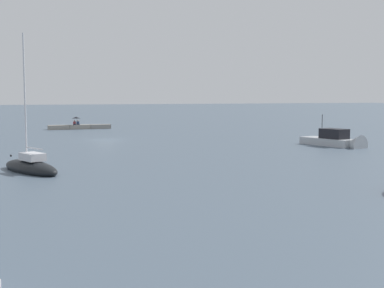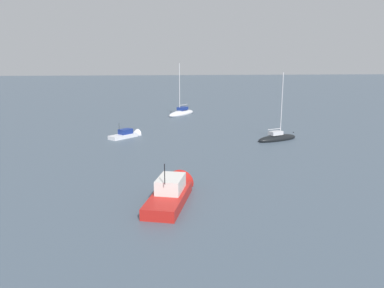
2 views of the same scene
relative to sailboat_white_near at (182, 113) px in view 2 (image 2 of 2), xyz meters
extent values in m
ellipsoid|color=silver|center=(-0.02, 0.02, -0.11)|extent=(7.86, 6.92, 1.40)
cube|color=navy|center=(0.30, -0.24, 0.91)|extent=(2.67, 2.52, 0.64)
cylinder|color=silver|center=(-0.53, 0.42, 5.32)|extent=(0.14, 0.14, 9.46)
cylinder|color=silver|center=(0.59, -0.47, 1.64)|extent=(2.31, 1.86, 0.11)
sphere|color=black|center=(-2.97, 2.36, 0.65)|extent=(0.19, 0.19, 0.19)
ellipsoid|color=black|center=(-26.48, -11.31, -0.17)|extent=(4.33, 6.83, 1.14)
cube|color=silver|center=(-26.61, -11.00, 0.66)|extent=(1.77, 2.15, 0.52)
cylinder|color=silver|center=(-26.28, -11.80, 4.71)|extent=(0.11, 0.11, 8.61)
cylinder|color=silver|center=(-26.73, -10.73, 1.25)|extent=(0.98, 2.17, 0.09)
sphere|color=black|center=(-25.29, -14.11, 0.45)|extent=(0.15, 0.15, 0.15)
cube|color=red|center=(-49.01, 5.20, -0.12)|extent=(7.26, 4.34, 1.14)
cone|color=red|center=(-45.74, 4.23, -0.12)|extent=(2.97, 2.98, 2.40)
cube|color=silver|center=(-48.23, 4.97, 1.02)|extent=(3.42, 2.68, 1.14)
cube|color=#283847|center=(-47.44, 4.74, 1.08)|extent=(0.64, 1.77, 0.80)
cylinder|color=black|center=(-49.99, 5.49, 2.39)|extent=(0.07, 0.07, 1.59)
cube|color=silver|center=(-22.49, 10.44, -0.22)|extent=(4.15, 4.19, 0.72)
cone|color=silver|center=(-20.98, 8.90, -0.22)|extent=(2.14, 2.14, 1.52)
cube|color=navy|center=(-22.13, 10.07, 0.50)|extent=(2.19, 2.20, 0.72)
cube|color=#283847|center=(-21.76, 9.70, 0.53)|extent=(0.88, 0.86, 0.50)
cylinder|color=black|center=(-22.94, 10.91, 1.36)|extent=(0.04, 0.04, 1.01)
camera|label=1|loc=(-24.69, 24.88, 4.77)|focal=47.75mm
camera|label=2|loc=(-76.74, 6.46, 10.62)|focal=35.18mm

